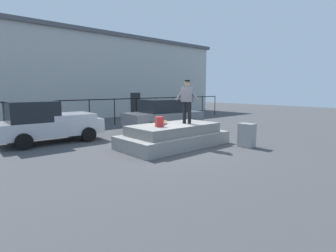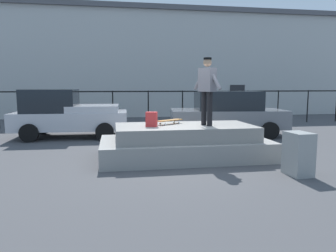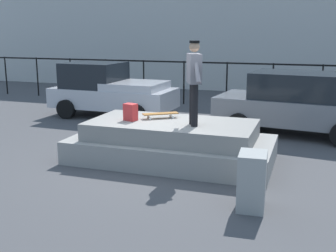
# 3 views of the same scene
# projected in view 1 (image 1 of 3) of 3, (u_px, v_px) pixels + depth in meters

# --- Properties ---
(ground_plane) EXTENTS (60.00, 60.00, 0.00)m
(ground_plane) POSITION_uv_depth(u_px,v_px,m) (174.00, 147.00, 10.56)
(ground_plane) COLOR #424244
(concrete_ledge) EXTENTS (4.46, 2.26, 0.89)m
(concrete_ledge) POSITION_uv_depth(u_px,v_px,m) (174.00, 136.00, 10.81)
(concrete_ledge) COLOR gray
(concrete_ledge) RESTS_ON ground_plane
(skateboarder) EXTENTS (0.54, 0.94, 1.77)m
(skateboarder) POSITION_uv_depth(u_px,v_px,m) (187.00, 98.00, 10.82)
(skateboarder) COLOR black
(skateboarder) RESTS_ON concrete_ledge
(skateboard) EXTENTS (0.79, 0.64, 0.12)m
(skateboard) POSITION_uv_depth(u_px,v_px,m) (163.00, 122.00, 10.69)
(skateboard) COLOR brown
(skateboard) RESTS_ON concrete_ledge
(backpack) EXTENTS (0.33, 0.28, 0.38)m
(backpack) POSITION_uv_depth(u_px,v_px,m) (159.00, 122.00, 9.98)
(backpack) COLOR red
(backpack) RESTS_ON concrete_ledge
(car_silver_pickup_near) EXTENTS (4.21, 2.20, 1.81)m
(car_silver_pickup_near) POSITION_uv_depth(u_px,v_px,m) (47.00, 122.00, 11.43)
(car_silver_pickup_near) COLOR #B7B7BC
(car_silver_pickup_near) RESTS_ON ground_plane
(car_grey_sedan_mid) EXTENTS (4.57, 2.64, 1.73)m
(car_grey_sedan_mid) POSITION_uv_depth(u_px,v_px,m) (163.00, 114.00, 15.03)
(car_grey_sedan_mid) COLOR slate
(car_grey_sedan_mid) RESTS_ON ground_plane
(utility_box) EXTENTS (0.48, 0.63, 0.94)m
(utility_box) POSITION_uv_depth(u_px,v_px,m) (247.00, 135.00, 10.63)
(utility_box) COLOR gray
(utility_box) RESTS_ON ground_plane
(fence_row) EXTENTS (24.06, 0.06, 1.71)m
(fence_row) POSITION_uv_depth(u_px,v_px,m) (89.00, 108.00, 15.95)
(fence_row) COLOR black
(fence_row) RESTS_ON ground_plane
(warehouse_building) EXTENTS (31.93, 7.76, 6.83)m
(warehouse_building) POSITION_uv_depth(u_px,v_px,m) (45.00, 75.00, 21.48)
(warehouse_building) COLOR #B2B2AD
(warehouse_building) RESTS_ON ground_plane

